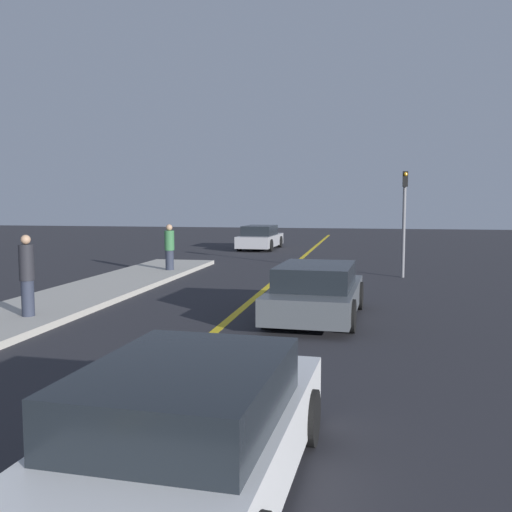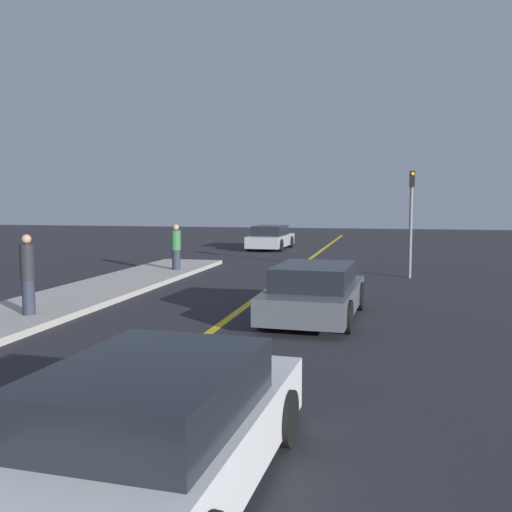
% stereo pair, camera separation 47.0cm
% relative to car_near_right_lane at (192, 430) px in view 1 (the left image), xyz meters
% --- Properties ---
extents(road_center_line, '(0.20, 60.00, 0.01)m').
position_rel_car_near_right_lane_xyz_m(road_center_line, '(-1.57, 12.25, -0.63)').
color(road_center_line, gold).
rests_on(road_center_line, ground_plane).
extents(sidewalk_left, '(2.68, 25.07, 0.16)m').
position_rel_car_near_right_lane_xyz_m(sidewalk_left, '(-6.42, 6.78, -0.56)').
color(sidewalk_left, '#ADA89E').
rests_on(sidewalk_left, ground_plane).
extents(car_near_right_lane, '(2.13, 4.32, 1.32)m').
position_rel_car_near_right_lane_xyz_m(car_near_right_lane, '(0.00, 0.00, 0.00)').
color(car_near_right_lane, silver).
rests_on(car_near_right_lane, ground_plane).
extents(car_ahead_center, '(2.17, 4.42, 1.30)m').
position_rel_car_near_right_lane_xyz_m(car_ahead_center, '(0.40, 8.36, 0.00)').
color(car_ahead_center, '#4C5156').
rests_on(car_ahead_center, ground_plane).
extents(car_far_distant, '(2.08, 4.77, 1.37)m').
position_rel_car_near_right_lane_xyz_m(car_far_distant, '(-4.53, 27.36, 0.03)').
color(car_far_distant, '#9E9EA3').
rests_on(car_far_distant, ground_plane).
extents(pedestrian_far_standing, '(0.33, 0.33, 1.85)m').
position_rel_car_near_right_lane_xyz_m(pedestrian_far_standing, '(-5.96, 6.62, 0.46)').
color(pedestrian_far_standing, '#282D3D').
rests_on(pedestrian_far_standing, sidewalk_left).
extents(pedestrian_by_sign, '(0.37, 0.37, 1.73)m').
position_rel_car_near_right_lane_xyz_m(pedestrian_by_sign, '(-5.81, 15.59, 0.39)').
color(pedestrian_by_sign, '#282D3D').
rests_on(pedestrian_by_sign, sidewalk_left).
extents(traffic_light, '(0.18, 0.40, 3.82)m').
position_rel_car_near_right_lane_xyz_m(traffic_light, '(2.83, 16.23, 1.72)').
color(traffic_light, slate).
rests_on(traffic_light, ground_plane).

